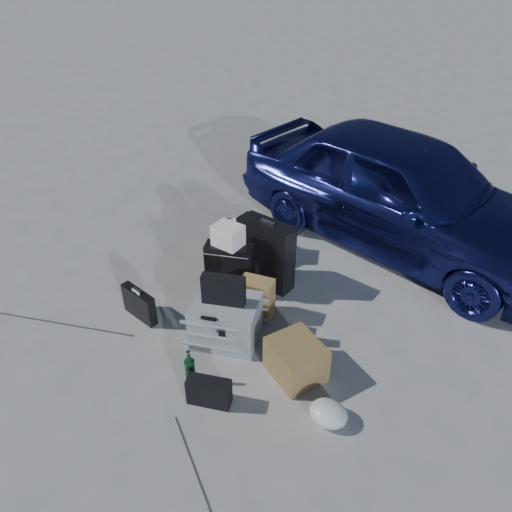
{
  "coord_description": "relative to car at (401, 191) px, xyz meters",
  "views": [
    {
      "loc": [
        2.06,
        -2.54,
        3.26
      ],
      "look_at": [
        0.02,
        0.85,
        0.51
      ],
      "focal_mm": 35.0,
      "sensor_mm": 36.0,
      "label": 1
    }
  ],
  "objects": [
    {
      "name": "cardboard_box",
      "position": [
        -0.03,
        -2.47,
        -0.49
      ],
      "size": [
        0.57,
        0.55,
        0.33
      ],
      "primitive_type": "cube",
      "rotation": [
        0.0,
        0.0,
        -0.5
      ],
      "color": "olive",
      "rests_on": "ground"
    },
    {
      "name": "kraft_bag",
      "position": [
        -0.7,
        -1.99,
        -0.45
      ],
      "size": [
        0.34,
        0.24,
        0.42
      ],
      "primitive_type": "cube",
      "rotation": [
        0.0,
        0.0,
        0.18
      ],
      "color": "#AE7D4C",
      "rests_on": "ground"
    },
    {
      "name": "ground",
      "position": [
        -0.86,
        -2.61,
        -0.66
      ],
      "size": [
        60.0,
        60.0,
        0.0
      ],
      "primitive_type": "plane",
      "color": "#9E9F9A",
      "rests_on": "ground"
    },
    {
      "name": "car",
      "position": [
        0.0,
        0.0,
        0.0
      ],
      "size": [
        4.12,
        2.38,
        1.32
      ],
      "primitive_type": "imported",
      "rotation": [
        0.0,
        0.0,
        1.35
      ],
      "color": "navy",
      "rests_on": "ground"
    },
    {
      "name": "flat_box_white",
      "position": [
        -1.29,
        -1.12,
        -0.27
      ],
      "size": [
        0.48,
        0.43,
        0.07
      ],
      "primitive_type": "cube",
      "rotation": [
        0.0,
        0.0,
        -0.4
      ],
      "color": "white",
      "rests_on": "duffel_bag"
    },
    {
      "name": "duffel_bag",
      "position": [
        -1.31,
        -1.11,
        -0.48
      ],
      "size": [
        0.76,
        0.53,
        0.35
      ],
      "primitive_type": "cube",
      "rotation": [
        0.0,
        0.0,
        0.36
      ],
      "color": "black",
      "rests_on": "ground"
    },
    {
      "name": "suitcase_left",
      "position": [
        -0.87,
        -1.5,
        -0.29
      ],
      "size": [
        0.59,
        0.27,
        0.74
      ],
      "primitive_type": "cube",
      "rotation": [
        0.0,
        0.0,
        -0.12
      ],
      "color": "black",
      "rests_on": "ground"
    },
    {
      "name": "white_carton",
      "position": [
        -1.13,
        -1.82,
        0.02
      ],
      "size": [
        0.28,
        0.23,
        0.22
      ],
      "primitive_type": "cube",
      "rotation": [
        0.0,
        0.0,
        -0.07
      ],
      "color": "white",
      "rests_on": "suitcase_right"
    },
    {
      "name": "green_bottle",
      "position": [
        -0.73,
        -3.01,
        -0.49
      ],
      "size": [
        0.09,
        0.09,
        0.34
      ],
      "primitive_type": "cylinder",
      "rotation": [
        0.0,
        0.0,
        -0.0
      ],
      "color": "black",
      "rests_on": "ground"
    },
    {
      "name": "suitcase_right",
      "position": [
        -1.11,
        -1.83,
        -0.37
      ],
      "size": [
        0.51,
        0.32,
        0.57
      ],
      "primitive_type": "cube",
      "rotation": [
        0.0,
        0.0,
        0.35
      ],
      "color": "black",
      "rests_on": "ground"
    },
    {
      "name": "messenger_bag",
      "position": [
        -0.48,
        -3.09,
        -0.54
      ],
      "size": [
        0.37,
        0.23,
        0.24
      ],
      "primitive_type": "cube",
      "rotation": [
        0.0,
        0.0,
        0.31
      ],
      "color": "black",
      "rests_on": "ground"
    },
    {
      "name": "plastic_bag",
      "position": [
        0.41,
        -2.77,
        -0.58
      ],
      "size": [
        0.32,
        0.28,
        0.17
      ],
      "primitive_type": "ellipsoid",
      "rotation": [
        0.0,
        0.0,
        -0.09
      ],
      "color": "silver",
      "rests_on": "ground"
    },
    {
      "name": "briefcase",
      "position": [
        -1.65,
        -2.6,
        -0.5
      ],
      "size": [
        0.42,
        0.16,
        0.32
      ],
      "primitive_type": "cube",
      "rotation": [
        0.0,
        0.0,
        -0.19
      ],
      "color": "black",
      "rests_on": "ground"
    },
    {
      "name": "laptop_bag",
      "position": [
        -0.78,
        -2.41,
        -0.1
      ],
      "size": [
        0.39,
        0.22,
        0.29
      ],
      "primitive_type": "cube",
      "rotation": [
        0.0,
        0.0,
        0.34
      ],
      "color": "black",
      "rests_on": "pelican_case"
    },
    {
      "name": "pelican_case",
      "position": [
        -0.77,
        -2.41,
        -0.45
      ],
      "size": [
        0.69,
        0.62,
        0.42
      ],
      "primitive_type": "cube",
      "rotation": [
        0.0,
        0.0,
        0.31
      ],
      "color": "#989B9D",
      "rests_on": "ground"
    },
    {
      "name": "flat_box_black",
      "position": [
        -1.29,
        -1.13,
        -0.21
      ],
      "size": [
        0.3,
        0.24,
        0.06
      ],
      "primitive_type": "cube",
      "rotation": [
        0.0,
        0.0,
        -0.15
      ],
      "color": "black",
      "rests_on": "flat_box_white"
    }
  ]
}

